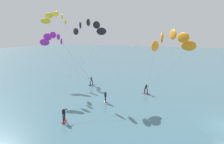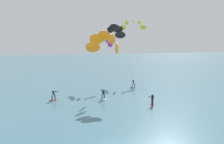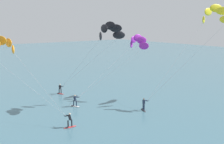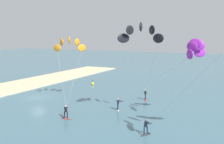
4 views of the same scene
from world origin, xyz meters
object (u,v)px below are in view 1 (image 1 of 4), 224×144
Objects in this scene: kitesurfer_mid_water at (57,20)px; kitesurfer_far_out at (55,41)px; kitesurfer_nearshore at (88,30)px; kitesurfer_downwind at (171,44)px.

kitesurfer_mid_water is 11.60m from kitesurfer_far_out.
kitesurfer_downwind is (-3.20, -12.67, -1.60)m from kitesurfer_nearshore.
kitesurfer_far_out is at bearing 82.56° from kitesurfer_downwind.
kitesurfer_mid_water is 1.21× the size of kitesurfer_far_out.
kitesurfer_mid_water is at bearing 58.46° from kitesurfer_nearshore.
kitesurfer_far_out is 1.17× the size of kitesurfer_downwind.
kitesurfer_far_out is (-8.48, -6.86, -3.96)m from kitesurfer_mid_water.
kitesurfer_nearshore reaches higher than kitesurfer_far_out.
kitesurfer_far_out is at bearing -141.03° from kitesurfer_mid_water.
kitesurfer_nearshore is 14.82m from kitesurfer_mid_water.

